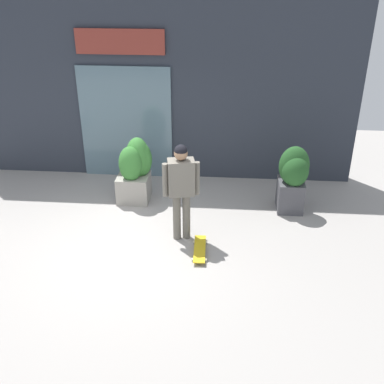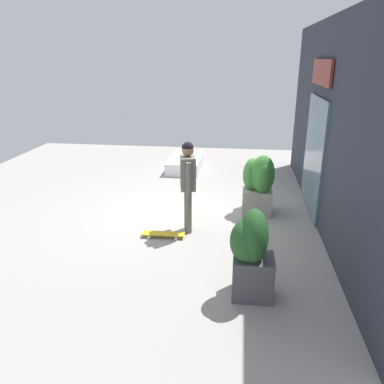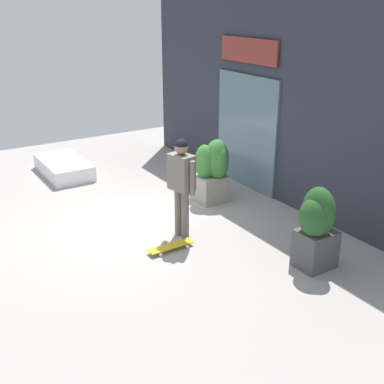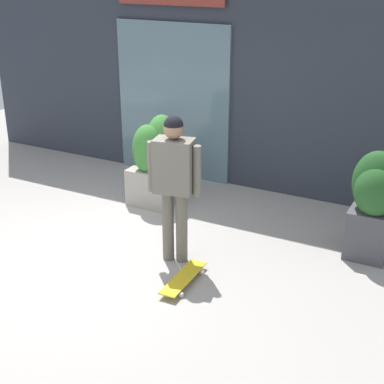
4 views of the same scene
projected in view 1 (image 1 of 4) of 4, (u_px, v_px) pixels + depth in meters
ground_plane at (129, 246)px, 7.70m from camera, size 12.00×12.00×0.00m
building_facade at (151, 88)px, 9.37m from camera, size 8.24×0.31×3.78m
skateboarder at (181, 183)px, 7.44m from camera, size 0.59×0.34×1.69m
skateboard at (200, 249)px, 7.51m from camera, size 0.25×0.78×0.08m
planter_box_left at (293, 178)px, 8.46m from camera, size 0.55×0.60×1.27m
planter_box_right at (136, 168)px, 8.85m from camera, size 0.66×0.63×1.25m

